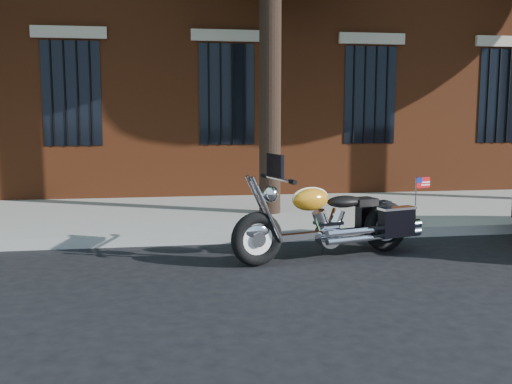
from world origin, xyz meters
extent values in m
plane|color=black|center=(0.00, 0.00, 0.00)|extent=(120.00, 120.00, 0.00)
cube|color=gray|center=(0.00, 1.38, 0.07)|extent=(40.00, 0.16, 0.15)
cube|color=gray|center=(0.00, 3.26, 0.07)|extent=(40.00, 3.60, 0.15)
cube|color=black|center=(0.00, 5.11, 2.20)|extent=(1.10, 0.14, 2.00)
cube|color=#B2A893|center=(0.00, 5.08, 3.35)|extent=(1.40, 0.20, 0.22)
cylinder|color=black|center=(0.00, 5.03, 2.20)|extent=(0.04, 0.04, 2.00)
cylinder|color=black|center=(0.50, 2.90, 2.50)|extent=(0.36, 0.36, 5.00)
torus|color=black|center=(-0.16, 0.05, 0.33)|extent=(0.67, 0.32, 0.66)
torus|color=black|center=(1.63, 0.54, 0.33)|extent=(0.67, 0.32, 0.66)
cylinder|color=white|center=(-0.16, 0.05, 0.33)|extent=(0.49, 0.19, 0.49)
cylinder|color=white|center=(1.63, 0.54, 0.33)|extent=(0.49, 0.19, 0.49)
ellipsoid|color=white|center=(-0.16, 0.05, 0.43)|extent=(0.37, 0.21, 0.19)
ellipsoid|color=#FF9D1C|center=(1.63, 0.54, 0.45)|extent=(0.37, 0.22, 0.19)
cube|color=white|center=(0.74, 0.29, 0.31)|extent=(1.44, 0.48, 0.08)
cylinder|color=white|center=(0.78, 0.31, 0.29)|extent=(0.35, 0.25, 0.31)
cylinder|color=white|center=(1.30, 0.27, 0.30)|extent=(1.21, 0.41, 0.09)
ellipsoid|color=#FF9D1C|center=(0.53, 0.24, 0.77)|extent=(0.54, 0.40, 0.28)
ellipsoid|color=black|center=(1.00, 0.37, 0.71)|extent=(0.53, 0.40, 0.15)
cube|color=black|center=(1.54, 0.78, 0.44)|extent=(0.50, 0.28, 0.37)
cube|color=black|center=(1.67, 0.29, 0.44)|extent=(0.50, 0.28, 0.37)
cylinder|color=white|center=(0.10, 0.12, 1.04)|extent=(0.24, 0.75, 0.04)
sphere|color=white|center=(0.01, 0.09, 0.86)|extent=(0.24, 0.24, 0.20)
cube|color=black|center=(0.06, 0.11, 1.20)|extent=(0.14, 0.39, 0.27)
cube|color=red|center=(2.03, 0.35, 0.93)|extent=(0.21, 0.07, 0.14)
camera|label=1|loc=(-1.18, -6.48, 1.78)|focal=40.00mm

